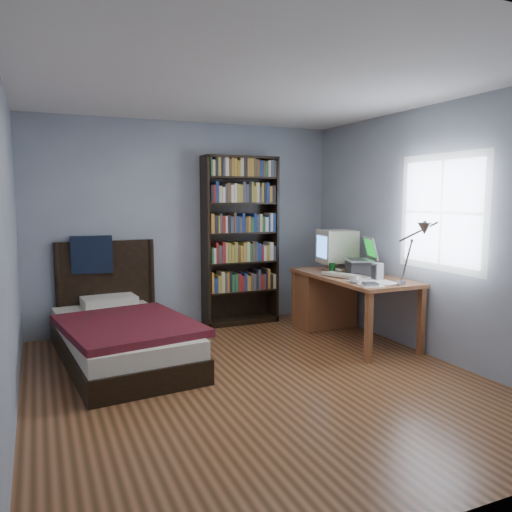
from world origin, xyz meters
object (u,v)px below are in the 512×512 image
speaker (378,272)px  bed (120,333)px  crt_monitor (336,247)px  soda_can (332,268)px  laptop (360,265)px  bookshelf (240,241)px  desk (331,296)px  keyboard (343,275)px  desk_lamp (421,235)px

speaker → bed: 2.72m
crt_monitor → soda_can: crt_monitor is taller
bed → laptop: bearing=-8.3°
soda_can → bed: size_ratio=0.06×
speaker → bookshelf: 1.83m
laptop → bed: bed is taller
bed → desk: bearing=1.6°
laptop → keyboard: 0.27m
crt_monitor → desk: bearing=-158.5°
desk_lamp → bed: size_ratio=0.30×
desk → keyboard: keyboard is taller
speaker → bed: bearing=160.7°
speaker → bed: (-2.55, 0.75, -0.57)m
crt_monitor → bed: crt_monitor is taller
speaker → soda_can: 0.63m
bookshelf → speaker: bearing=-59.3°
desk_lamp → bed: bearing=149.1°
keyboard → bed: 2.43m
laptop → speaker: (-0.04, -0.37, -0.03)m
bookshelf → laptop: bearing=-50.9°
soda_can → bed: (-2.38, 0.15, -0.54)m
soda_can → laptop: bearing=-47.4°
desk_lamp → laptop: bearing=83.5°
desk_lamp → speaker: 0.85m
bed → desk_lamp: bearing=-30.9°
desk_lamp → speaker: bearing=83.0°
laptop → keyboard: laptop is taller
crt_monitor → laptop: 0.51m
bed → bookshelf: bearing=26.4°
crt_monitor → laptop: (0.00, -0.48, -0.15)m
crt_monitor → desk_lamp: bearing=-94.4°
desk_lamp → bed: (-2.46, 1.47, -1.00)m
desk_lamp → keyboard: desk_lamp is taller
crt_monitor → bookshelf: size_ratio=0.23×
desk → bed: (-2.50, -0.07, -0.16)m
desk_lamp → keyboard: bearing=96.6°
desk → bookshelf: bearing=139.9°
laptop → desk_lamp: size_ratio=0.66×
laptop → bookshelf: bearing=129.1°
crt_monitor → keyboard: 0.64m
laptop → desk_lamp: (-0.13, -1.10, 0.41)m
desk → laptop: laptop is taller
laptop → desk: bearing=101.0°
laptop → bed: 2.68m
laptop → crt_monitor: bearing=90.5°
laptop → speaker: size_ratio=2.41×
keyboard → laptop: bearing=-6.6°
desk → crt_monitor: (0.08, 0.03, 0.58)m
desk → speaker: bearing=-86.5°
soda_can → desk: bearing=60.1°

